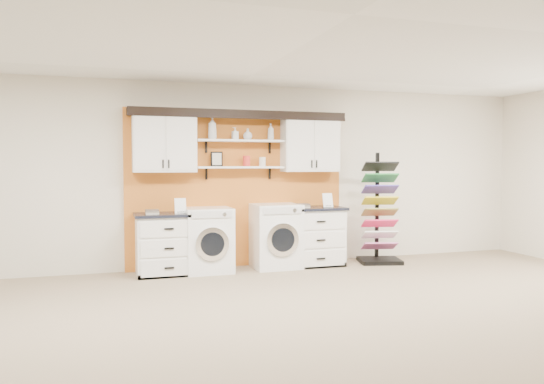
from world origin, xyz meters
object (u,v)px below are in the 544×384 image
object	(u,v)px
base_cabinet_left	(167,244)
sample_rack	(379,228)
dryer	(276,236)
washer	(208,240)
base_cabinet_right	(313,236)

from	to	relation	value
base_cabinet_left	sample_rack	world-z (taller)	sample_rack
dryer	washer	bearing A→B (deg)	180.00
base_cabinet_right	dryer	distance (m)	0.62
base_cabinet_right	dryer	bearing A→B (deg)	-179.69
washer	base_cabinet_left	bearing A→B (deg)	179.67
base_cabinet_right	washer	size ratio (longest dim) A/B	0.99
washer	dryer	size ratio (longest dim) A/B	0.97
base_cabinet_right	washer	xyz separation A→B (m)	(-1.66, -0.00, 0.02)
washer	dryer	distance (m)	1.05
base_cabinet_right	dryer	xyz separation A→B (m)	(-0.62, -0.00, 0.03)
base_cabinet_left	washer	bearing A→B (deg)	-0.33
sample_rack	base_cabinet_left	bearing A→B (deg)	-167.33
dryer	sample_rack	xyz separation A→B (m)	(1.72, -0.10, 0.06)
washer	sample_rack	size ratio (longest dim) A/B	0.53
dryer	sample_rack	distance (m)	1.72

